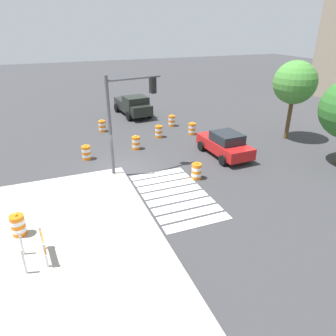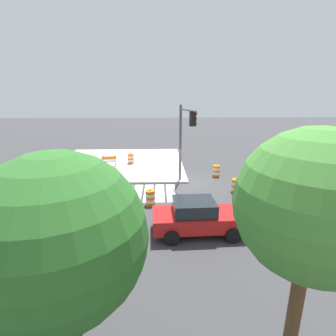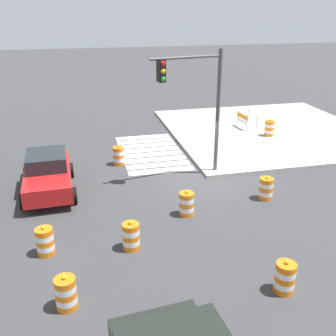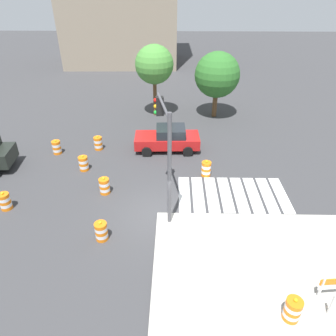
{
  "view_description": "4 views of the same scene",
  "coord_description": "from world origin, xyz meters",
  "px_view_note": "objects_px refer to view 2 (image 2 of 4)",
  "views": [
    {
      "loc": [
        16.7,
        -3.66,
        8.03
      ],
      "look_at": [
        2.42,
        2.05,
        0.81
      ],
      "focal_mm": 33.12,
      "sensor_mm": 36.0,
      "label": 1
    },
    {
      "loc": [
        2.11,
        17.44,
        6.2
      ],
      "look_at": [
        1.58,
        1.82,
        1.73
      ],
      "focal_mm": 26.82,
      "sensor_mm": 36.0,
      "label": 2
    },
    {
      "loc": [
        -15.53,
        5.46,
        7.34
      ],
      "look_at": [
        0.12,
        1.78,
        0.66
      ],
      "focal_mm": 42.21,
      "sensor_mm": 36.0,
      "label": 3
    },
    {
      "loc": [
        0.78,
        -11.9,
        10.14
      ],
      "look_at": [
        0.45,
        3.27,
        0.73
      ],
      "focal_mm": 33.29,
      "sensor_mm": 36.0,
      "label": 4
    }
  ],
  "objects_px": {
    "traffic_barrel_near_corner": "(150,198)",
    "traffic_barrel_lane_center": "(295,221)",
    "traffic_light_pole": "(185,132)",
    "traffic_barrel_opposite_curb": "(236,186)",
    "traffic_barrel_far_curb": "(216,171)",
    "construction_barricade": "(109,160)",
    "sports_car": "(198,217)",
    "street_tree_streetside_near": "(313,206)",
    "traffic_barrel_on_sidewalk": "(131,159)",
    "traffic_barrel_median_near": "(294,178)",
    "traffic_barrel_median_far": "(277,199)",
    "street_tree_streetside_mid": "(60,238)"
  },
  "relations": [
    {
      "from": "traffic_light_pole",
      "to": "traffic_barrel_on_sidewalk",
      "type": "bearing_deg",
      "value": -53.28
    },
    {
      "from": "traffic_barrel_median_far",
      "to": "street_tree_streetside_mid",
      "type": "relative_size",
      "value": 0.19
    },
    {
      "from": "traffic_barrel_lane_center",
      "to": "street_tree_streetside_near",
      "type": "distance_m",
      "value": 8.1
    },
    {
      "from": "traffic_barrel_lane_center",
      "to": "street_tree_streetside_mid",
      "type": "distance_m",
      "value": 10.87
    },
    {
      "from": "traffic_barrel_far_curb",
      "to": "traffic_barrel_opposite_curb",
      "type": "bearing_deg",
      "value": 98.82
    },
    {
      "from": "traffic_barrel_median_near",
      "to": "traffic_light_pole",
      "type": "relative_size",
      "value": 0.19
    },
    {
      "from": "sports_car",
      "to": "traffic_barrel_on_sidewalk",
      "type": "height_order",
      "value": "sports_car"
    },
    {
      "from": "traffic_barrel_near_corner",
      "to": "traffic_barrel_on_sidewalk",
      "type": "distance_m",
      "value": 9.38
    },
    {
      "from": "traffic_barrel_median_far",
      "to": "street_tree_streetside_mid",
      "type": "xyz_separation_m",
      "value": [
        8.82,
        8.77,
        2.99
      ]
    },
    {
      "from": "traffic_barrel_median_far",
      "to": "traffic_barrel_median_near",
      "type": "bearing_deg",
      "value": -128.62
    },
    {
      "from": "traffic_barrel_near_corner",
      "to": "traffic_light_pole",
      "type": "xyz_separation_m",
      "value": [
        -2.32,
        -3.16,
        3.46
      ]
    },
    {
      "from": "traffic_barrel_median_near",
      "to": "street_tree_streetside_mid",
      "type": "distance_m",
      "value": 17.51
    },
    {
      "from": "traffic_barrel_median_near",
      "to": "traffic_barrel_lane_center",
      "type": "height_order",
      "value": "same"
    },
    {
      "from": "traffic_barrel_far_curb",
      "to": "traffic_light_pole",
      "type": "height_order",
      "value": "traffic_light_pole"
    },
    {
      "from": "traffic_barrel_far_curb",
      "to": "construction_barricade",
      "type": "xyz_separation_m",
      "value": [
        9.08,
        -2.98,
        0.27
      ]
    },
    {
      "from": "traffic_barrel_lane_center",
      "to": "traffic_barrel_on_sidewalk",
      "type": "height_order",
      "value": "traffic_barrel_on_sidewalk"
    },
    {
      "from": "traffic_barrel_opposite_curb",
      "to": "street_tree_streetside_mid",
      "type": "relative_size",
      "value": 0.19
    },
    {
      "from": "traffic_barrel_lane_center",
      "to": "construction_barricade",
      "type": "distance_m",
      "value": 15.93
    },
    {
      "from": "traffic_barrel_lane_center",
      "to": "street_tree_streetside_near",
      "type": "height_order",
      "value": "street_tree_streetside_near"
    },
    {
      "from": "construction_barricade",
      "to": "street_tree_streetside_mid",
      "type": "relative_size",
      "value": 0.25
    },
    {
      "from": "street_tree_streetside_near",
      "to": "traffic_barrel_lane_center",
      "type": "bearing_deg",
      "value": -119.34
    },
    {
      "from": "traffic_barrel_on_sidewalk",
      "to": "street_tree_streetside_near",
      "type": "relative_size",
      "value": 0.18
    },
    {
      "from": "traffic_barrel_opposite_curb",
      "to": "construction_barricade",
      "type": "xyz_separation_m",
      "value": [
        9.62,
        -6.47,
        0.27
      ]
    },
    {
      "from": "traffic_barrel_opposite_curb",
      "to": "traffic_barrel_far_curb",
      "type": "bearing_deg",
      "value": -81.18
    },
    {
      "from": "traffic_barrel_median_near",
      "to": "traffic_barrel_on_sidewalk",
      "type": "height_order",
      "value": "traffic_barrel_on_sidewalk"
    },
    {
      "from": "construction_barricade",
      "to": "traffic_barrel_near_corner",
      "type": "bearing_deg",
      "value": 115.47
    },
    {
      "from": "traffic_barrel_far_curb",
      "to": "traffic_barrel_opposite_curb",
      "type": "height_order",
      "value": "same"
    },
    {
      "from": "street_tree_streetside_near",
      "to": "traffic_barrel_opposite_curb",
      "type": "bearing_deg",
      "value": -100.62
    },
    {
      "from": "construction_barricade",
      "to": "sports_car",
      "type": "bearing_deg",
      "value": 118.57
    },
    {
      "from": "traffic_barrel_opposite_curb",
      "to": "street_tree_streetside_mid",
      "type": "bearing_deg",
      "value": 57.47
    },
    {
      "from": "traffic_barrel_on_sidewalk",
      "to": "street_tree_streetside_mid",
      "type": "distance_m",
      "value": 18.58
    },
    {
      "from": "traffic_barrel_median_far",
      "to": "traffic_barrel_on_sidewalk",
      "type": "xyz_separation_m",
      "value": [
        9.51,
        -9.59,
        0.15
      ]
    },
    {
      "from": "sports_car",
      "to": "traffic_barrel_near_corner",
      "type": "distance_m",
      "value": 3.98
    },
    {
      "from": "traffic_barrel_median_near",
      "to": "street_tree_streetside_near",
      "type": "bearing_deg",
      "value": 61.64
    },
    {
      "from": "traffic_barrel_median_near",
      "to": "street_tree_streetside_near",
      "type": "distance_m",
      "value": 14.94
    },
    {
      "from": "traffic_barrel_far_curb",
      "to": "traffic_barrel_on_sidewalk",
      "type": "bearing_deg",
      "value": -27.47
    },
    {
      "from": "street_tree_streetside_near",
      "to": "traffic_barrel_on_sidewalk",
      "type": "bearing_deg",
      "value": -73.03
    },
    {
      "from": "traffic_light_pole",
      "to": "traffic_barrel_median_far",
      "type": "bearing_deg",
      "value": 144.41
    },
    {
      "from": "traffic_barrel_on_sidewalk",
      "to": "sports_car",
      "type": "bearing_deg",
      "value": 109.83
    },
    {
      "from": "traffic_barrel_near_corner",
      "to": "traffic_barrel_on_sidewalk",
      "type": "xyz_separation_m",
      "value": [
        2.13,
        -9.13,
        0.15
      ]
    },
    {
      "from": "traffic_barrel_lane_center",
      "to": "traffic_barrel_far_curb",
      "type": "bearing_deg",
      "value": -77.08
    },
    {
      "from": "traffic_barrel_near_corner",
      "to": "traffic_barrel_opposite_curb",
      "type": "relative_size",
      "value": 1.0
    },
    {
      "from": "traffic_barrel_far_curb",
      "to": "traffic_barrel_lane_center",
      "type": "bearing_deg",
      "value": 102.92
    },
    {
      "from": "construction_barricade",
      "to": "traffic_light_pole",
      "type": "relative_size",
      "value": 0.24
    },
    {
      "from": "traffic_barrel_median_far",
      "to": "traffic_light_pole",
      "type": "relative_size",
      "value": 0.19
    },
    {
      "from": "traffic_light_pole",
      "to": "sports_car",
      "type": "bearing_deg",
      "value": 90.02
    },
    {
      "from": "sports_car",
      "to": "street_tree_streetside_near",
      "type": "distance_m",
      "value": 7.14
    },
    {
      "from": "sports_car",
      "to": "traffic_barrel_opposite_curb",
      "type": "height_order",
      "value": "sports_car"
    },
    {
      "from": "construction_barricade",
      "to": "traffic_light_pole",
      "type": "height_order",
      "value": "traffic_light_pole"
    },
    {
      "from": "traffic_barrel_near_corner",
      "to": "traffic_barrel_lane_center",
      "type": "height_order",
      "value": "same"
    }
  ]
}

